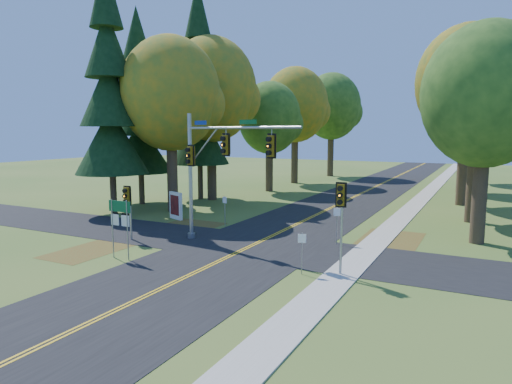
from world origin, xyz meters
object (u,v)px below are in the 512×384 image
at_px(traffic_mast, 213,160).
at_px(east_signal_pole, 341,205).
at_px(info_kiosk, 176,206).
at_px(route_sign_cluster, 120,217).

relative_size(traffic_mast, east_signal_pole, 1.90).
height_order(east_signal_pole, info_kiosk, east_signal_pole).
xyz_separation_m(traffic_mast, east_signal_pole, (8.32, -2.53, -1.62)).
xyz_separation_m(traffic_mast, info_kiosk, (-6.61, 5.05, -3.88)).
relative_size(traffic_mast, info_kiosk, 4.01).
height_order(route_sign_cluster, info_kiosk, route_sign_cluster).
bearing_deg(traffic_mast, info_kiosk, 156.00).
bearing_deg(info_kiosk, route_sign_cluster, -46.43).
relative_size(traffic_mast, route_sign_cluster, 2.64).
height_order(traffic_mast, route_sign_cluster, traffic_mast).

